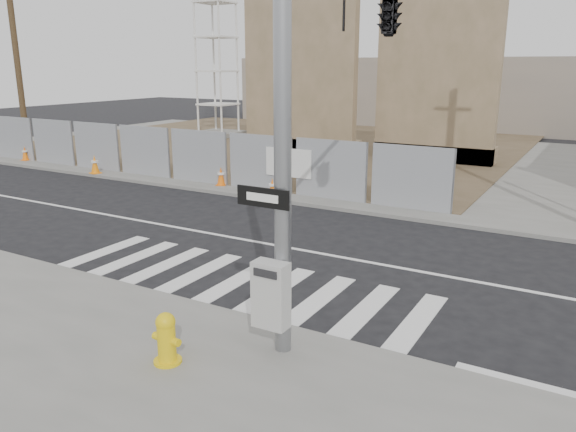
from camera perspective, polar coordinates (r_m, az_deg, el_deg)
The scene contains 12 objects.
ground at distance 14.29m, azimuth 0.58°, elevation -3.35°, with size 100.00×100.00×0.00m, color black.
sidewalk_far at distance 27.03m, azimuth 15.34°, elevation 5.09°, with size 50.00×20.00×0.12m, color slate.
signal_pole at distance 10.61m, azimuth 7.28°, elevation 16.37°, with size 0.96×5.87×7.00m.
chain_link_fence at distance 23.89m, azimuth -14.72°, elevation 6.45°, with size 24.60×0.04×2.00m, color gray.
concrete_wall_left at distance 28.41m, azimuth 1.23°, elevation 12.83°, with size 6.00×1.30×8.00m.
concrete_wall_right at distance 26.89m, azimuth 14.83°, elevation 12.21°, with size 5.50×1.30×8.00m.
utility_pole_left at distance 30.11m, azimuth -25.94°, elevation 14.98°, with size 1.60×0.28×10.00m.
fire_hydrant at distance 8.89m, azimuth -12.25°, elevation -12.03°, with size 0.50×0.46×0.82m.
traffic_cone_a at distance 29.55m, azimuth -25.16°, elevation 5.78°, with size 0.35×0.35×0.67m.
traffic_cone_b at distance 24.83m, azimuth -19.04°, elevation 4.98°, with size 0.48×0.48×0.77m.
traffic_cone_c at distance 21.31m, azimuth -6.83°, elevation 4.03°, with size 0.47×0.47×0.69m.
traffic_cone_d at distance 19.26m, azimuth -1.61°, elevation 2.89°, with size 0.44×0.44×0.66m.
Camera 1 is at (6.62, -11.82, 4.54)m, focal length 35.00 mm.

